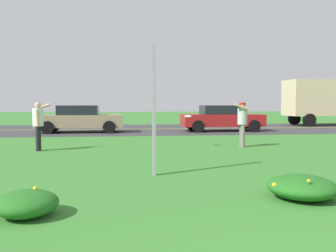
# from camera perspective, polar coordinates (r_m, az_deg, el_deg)

# --- Properties ---
(ground_plane) EXTENTS (120.00, 120.00, 0.00)m
(ground_plane) POSITION_cam_1_polar(r_m,az_deg,el_deg) (12.25, 1.90, -3.79)
(ground_plane) COLOR #387A2D
(highway_strip) EXTENTS (120.00, 9.78, 0.01)m
(highway_strip) POSITION_cam_1_polar(r_m,az_deg,el_deg) (22.68, -2.27, -0.45)
(highway_strip) COLOR #38383A
(highway_strip) RESTS_ON ground
(highway_center_stripe) EXTENTS (120.00, 0.16, 0.00)m
(highway_center_stripe) POSITION_cam_1_polar(r_m,az_deg,el_deg) (22.68, -2.27, -0.44)
(highway_center_stripe) COLOR yellow
(highway_center_stripe) RESTS_ON ground
(daylily_clump_mid_left) EXTENTS (1.11, 1.18, 0.40)m
(daylily_clump_mid_left) POSITION_cam_1_polar(r_m,az_deg,el_deg) (6.50, 19.83, -8.76)
(daylily_clump_mid_left) COLOR #23661E
(daylily_clump_mid_left) RESTS_ON ground
(daylily_clump_near_camera) EXTENTS (0.86, 0.91, 0.38)m
(daylily_clump_near_camera) POSITION_cam_1_polar(r_m,az_deg,el_deg) (5.54, -20.85, -11.03)
(daylily_clump_near_camera) COLOR #23661E
(daylily_clump_near_camera) RESTS_ON ground
(sign_post_near_path) EXTENTS (0.07, 0.10, 2.76)m
(sign_post_near_path) POSITION_cam_1_polar(r_m,az_deg,el_deg) (7.95, -2.18, 2.28)
(sign_post_near_path) COLOR #93969B
(sign_post_near_path) RESTS_ON ground
(person_thrower_white_shirt) EXTENTS (0.54, 0.50, 1.59)m
(person_thrower_white_shirt) POSITION_cam_1_polar(r_m,az_deg,el_deg) (12.87, -19.26, 0.62)
(person_thrower_white_shirt) COLOR silver
(person_thrower_white_shirt) RESTS_ON ground
(person_catcher_red_cap_gray_shirt) EXTENTS (0.54, 0.50, 1.58)m
(person_catcher_red_cap_gray_shirt) POSITION_cam_1_polar(r_m,az_deg,el_deg) (13.48, 11.29, 0.91)
(person_catcher_red_cap_gray_shirt) COLOR #B2B2B7
(person_catcher_red_cap_gray_shirt) RESTS_ON ground
(frisbee_white) EXTENTS (0.24, 0.24, 0.07)m
(frisbee_white) POSITION_cam_1_polar(r_m,az_deg,el_deg) (13.05, 3.08, 1.51)
(frisbee_white) COLOR white
(car_tan_center_left) EXTENTS (4.50, 2.00, 1.45)m
(car_tan_center_left) POSITION_cam_1_polar(r_m,az_deg,el_deg) (20.48, -13.32, 1.10)
(car_tan_center_left) COLOR #937F60
(car_tan_center_left) RESTS_ON ground
(car_red_center_right) EXTENTS (4.50, 2.00, 1.45)m
(car_red_center_right) POSITION_cam_1_polar(r_m,az_deg,el_deg) (21.11, 8.21, 1.22)
(car_red_center_right) COLOR maroon
(car_red_center_right) RESTS_ON ground
(box_truck_dark_green) EXTENTS (6.70, 2.46, 3.20)m
(box_truck_dark_green) POSITION_cam_1_polar(r_m,az_deg,el_deg) (28.80, 23.71, 3.67)
(box_truck_dark_green) COLOR #194C2D
(box_truck_dark_green) RESTS_ON ground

